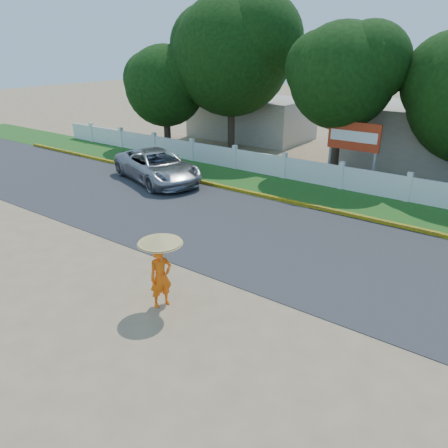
% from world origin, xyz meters
% --- Properties ---
extents(ground, '(120.00, 120.00, 0.00)m').
position_xyz_m(ground, '(0.00, 0.00, 0.00)').
color(ground, '#9E8460').
rests_on(ground, ground).
extents(road, '(60.00, 7.00, 0.02)m').
position_xyz_m(road, '(0.00, 4.50, 0.01)').
color(road, '#38383A').
rests_on(road, ground).
extents(grass_verge, '(60.00, 3.50, 0.03)m').
position_xyz_m(grass_verge, '(0.00, 9.75, 0.01)').
color(grass_verge, '#2D601E').
rests_on(grass_verge, ground).
extents(curb, '(40.00, 0.18, 0.16)m').
position_xyz_m(curb, '(0.00, 8.05, 0.08)').
color(curb, yellow).
rests_on(curb, ground).
extents(fence, '(40.00, 0.10, 1.10)m').
position_xyz_m(fence, '(0.00, 11.20, 0.55)').
color(fence, silver).
rests_on(fence, ground).
extents(building_near, '(10.00, 6.00, 3.20)m').
position_xyz_m(building_near, '(3.00, 18.00, 1.60)').
color(building_near, '#B7AD99').
rests_on(building_near, ground).
extents(building_far, '(8.00, 5.00, 2.80)m').
position_xyz_m(building_far, '(-10.00, 19.00, 1.40)').
color(building_far, '#B7AD99').
rests_on(building_far, ground).
extents(vehicle, '(5.99, 4.13, 1.52)m').
position_xyz_m(vehicle, '(-7.78, 7.10, 0.76)').
color(vehicle, '#97989E').
rests_on(vehicle, ground).
extents(monk_with_parasol, '(1.13, 1.13, 2.05)m').
position_xyz_m(monk_with_parasol, '(0.12, -0.86, 1.33)').
color(monk_with_parasol, '#F8600D').
rests_on(monk_with_parasol, ground).
extents(billboard, '(2.50, 0.13, 2.95)m').
position_xyz_m(billboard, '(0.00, 12.30, 2.14)').
color(billboard, gray).
rests_on(billboard, ground).
extents(tree_row, '(38.70, 7.86, 9.17)m').
position_xyz_m(tree_row, '(2.62, 14.34, 4.93)').
color(tree_row, '#473828').
rests_on(tree_row, ground).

